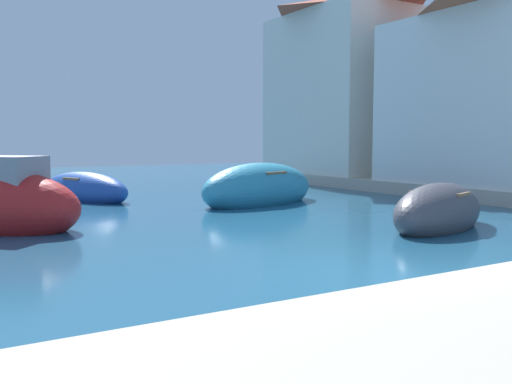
# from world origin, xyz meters

# --- Properties ---
(ground) EXTENTS (80.00, 80.00, 0.00)m
(ground) POSITION_xyz_m (0.00, 0.00, 0.00)
(ground) COLOR #1E5170
(moored_boat_2) EXTENTS (4.25, 2.92, 1.45)m
(moored_boat_2) POSITION_xyz_m (4.73, 2.80, 0.40)
(moored_boat_2) COLOR #3F3F47
(moored_boat_2) RESTS_ON ground
(moored_boat_3) EXTENTS (5.51, 3.51, 1.80)m
(moored_boat_3) POSITION_xyz_m (3.81, 9.84, 0.50)
(moored_boat_3) COLOR teal
(moored_boat_3) RESTS_ON ground
(moored_boat_4) EXTENTS (2.96, 4.92, 1.32)m
(moored_boat_4) POSITION_xyz_m (-1.08, 14.02, 0.37)
(moored_boat_4) COLOR #1E479E
(moored_boat_4) RESTS_ON ground
(waterfront_building_annex) EXTENTS (6.16, 7.71, 9.04)m
(waterfront_building_annex) POSITION_xyz_m (13.00, 16.26, 5.07)
(waterfront_building_annex) COLOR silver
(waterfront_building_annex) RESTS_ON quay_promenade
(quayside_tree) EXTENTS (3.12, 3.12, 5.02)m
(quayside_tree) POSITION_xyz_m (12.31, 8.77, 3.95)
(quayside_tree) COLOR brown
(quayside_tree) RESTS_ON quay_promenade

